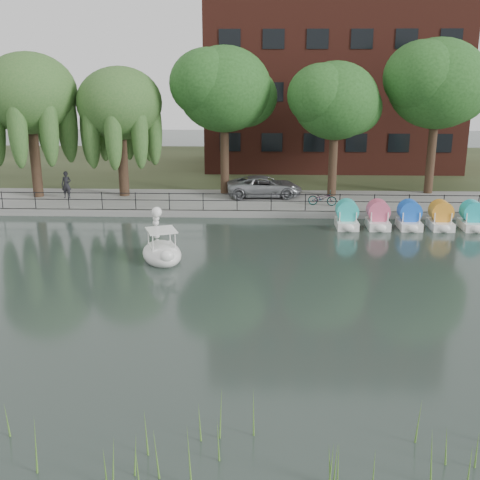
# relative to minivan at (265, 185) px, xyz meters

# --- Properties ---
(ground_plane) EXTENTS (120.00, 120.00, 0.00)m
(ground_plane) POSITION_rel_minivan_xyz_m (-1.62, -16.92, -1.17)
(ground_plane) COLOR #38443E
(promenade) EXTENTS (40.00, 6.00, 0.40)m
(promenade) POSITION_rel_minivan_xyz_m (-1.62, -0.92, -0.97)
(promenade) COLOR gray
(promenade) RESTS_ON ground_plane
(kerb) EXTENTS (40.00, 0.25, 0.40)m
(kerb) POSITION_rel_minivan_xyz_m (-1.62, -3.87, -0.97)
(kerb) COLOR gray
(kerb) RESTS_ON ground_plane
(land_strip) EXTENTS (60.00, 22.00, 0.36)m
(land_strip) POSITION_rel_minivan_xyz_m (-1.62, 13.08, -0.99)
(land_strip) COLOR #47512D
(land_strip) RESTS_ON ground_plane
(railing) EXTENTS (32.00, 0.05, 1.00)m
(railing) POSITION_rel_minivan_xyz_m (-1.62, -3.67, -0.02)
(railing) COLOR black
(railing) RESTS_ON promenade
(apartment_building) EXTENTS (20.00, 10.07, 18.00)m
(apartment_building) POSITION_rel_minivan_xyz_m (5.38, 13.05, 8.19)
(apartment_building) COLOR #4C1E16
(apartment_building) RESTS_ON land_strip
(willow_left) EXTENTS (5.88, 5.88, 9.01)m
(willow_left) POSITION_rel_minivan_xyz_m (-14.62, -0.42, 5.71)
(willow_left) COLOR #473323
(willow_left) RESTS_ON promenade
(willow_mid) EXTENTS (5.32, 5.32, 8.15)m
(willow_mid) POSITION_rel_minivan_xyz_m (-9.12, 0.08, 5.08)
(willow_mid) COLOR #473323
(willow_mid) RESTS_ON promenade
(broadleaf_center) EXTENTS (6.00, 6.00, 9.25)m
(broadleaf_center) POSITION_rel_minivan_xyz_m (-2.62, 1.08, 5.90)
(broadleaf_center) COLOR #473323
(broadleaf_center) RESTS_ON promenade
(broadleaf_right) EXTENTS (5.40, 5.40, 8.32)m
(broadleaf_right) POSITION_rel_minivan_xyz_m (4.38, 0.58, 5.22)
(broadleaf_right) COLOR #473323
(broadleaf_right) RESTS_ON promenade
(broadleaf_far) EXTENTS (6.30, 6.30, 9.71)m
(broadleaf_far) POSITION_rel_minivan_xyz_m (10.88, 1.58, 6.23)
(broadleaf_far) COLOR #473323
(broadleaf_far) RESTS_ON promenade
(minivan) EXTENTS (2.81, 5.63, 1.53)m
(minivan) POSITION_rel_minivan_xyz_m (0.00, 0.00, 0.00)
(minivan) COLOR gray
(minivan) RESTS_ON promenade
(bicycle) EXTENTS (0.86, 1.79, 1.00)m
(bicycle) POSITION_rel_minivan_xyz_m (3.50, -2.33, -0.27)
(bicycle) COLOR gray
(bicycle) RESTS_ON promenade
(pedestrian) EXTENTS (0.75, 0.54, 1.98)m
(pedestrian) POSITION_rel_minivan_xyz_m (-12.60, -0.88, 0.22)
(pedestrian) COLOR black
(pedestrian) RESTS_ON promenade
(swan_boat) EXTENTS (2.57, 3.16, 2.32)m
(swan_boat) POSITION_rel_minivan_xyz_m (-4.77, -11.89, -0.66)
(swan_boat) COLOR white
(swan_boat) RESTS_ON ground_plane
(pedal_boat_row) EXTENTS (11.35, 1.70, 1.40)m
(pedal_boat_row) POSITION_rel_minivan_xyz_m (9.60, -5.91, -0.56)
(pedal_boat_row) COLOR white
(pedal_boat_row) RESTS_ON ground_plane
(reed_bank) EXTENTS (24.00, 2.40, 1.20)m
(reed_bank) POSITION_rel_minivan_xyz_m (0.38, -26.42, -0.57)
(reed_bank) COLOR #669938
(reed_bank) RESTS_ON ground_plane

